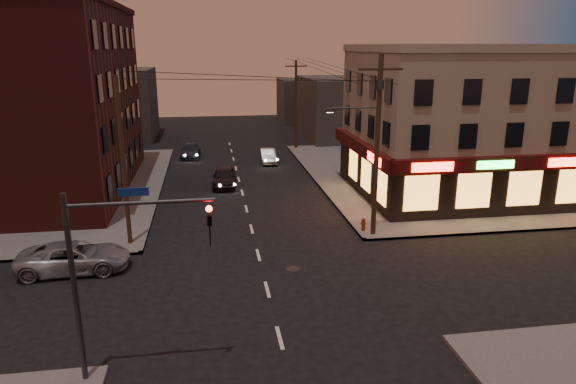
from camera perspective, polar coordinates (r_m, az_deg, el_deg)
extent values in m
plane|color=black|center=(23.45, -2.33, -10.79)|extent=(120.00, 120.00, 0.00)
cube|color=#514F4C|center=(45.91, 17.63, 2.00)|extent=(24.00, 28.00, 0.15)
cube|color=gray|center=(39.28, 19.14, 7.18)|extent=(15.00, 12.00, 10.00)
cube|color=gray|center=(38.91, 19.86, 14.83)|extent=(15.20, 12.20, 0.50)
cube|color=black|center=(34.87, 23.13, 0.20)|extent=(15.12, 0.25, 3.40)
cube|color=black|center=(37.03, 8.42, 2.19)|extent=(0.25, 12.12, 3.40)
cube|color=#3B0B09|center=(34.22, 23.72, 2.96)|extent=(15.60, 0.50, 0.90)
cube|color=#3B0B09|center=(36.57, 8.08, 4.92)|extent=(0.50, 12.60, 0.90)
cube|color=#FF140C|center=(31.46, 15.79, 2.68)|extent=(2.60, 0.06, 0.55)
cube|color=#FF140C|center=(36.01, 28.66, 2.94)|extent=(2.60, 0.06, 0.55)
cube|color=#26FF3F|center=(33.32, 22.07, 2.82)|extent=(2.40, 0.06, 0.50)
cube|color=#FF140C|center=(32.94, 9.53, 3.64)|extent=(0.06, 2.60, 0.55)
cube|color=#FFA138|center=(34.41, 22.43, 0.25)|extent=(12.40, 0.08, 2.20)
cube|color=#FFA138|center=(36.04, 8.66, 1.96)|extent=(0.08, 8.40, 2.20)
cube|color=#451816|center=(41.82, -26.15, 9.00)|extent=(12.00, 20.00, 13.00)
cube|color=#3F3D3A|center=(61.45, 6.63, 9.25)|extent=(10.00, 12.00, 7.00)
cube|color=#3F3D3A|center=(64.05, -18.72, 9.25)|extent=(9.00, 10.00, 8.00)
cube|color=#3F3D3A|center=(74.60, 2.23, 10.12)|extent=(8.00, 8.00, 6.00)
cylinder|color=#382619|center=(28.65, 9.85, 4.86)|extent=(0.28, 0.28, 10.00)
cube|color=#382619|center=(28.16, 10.26, 13.27)|extent=(2.40, 0.12, 0.12)
cylinder|color=#333538|center=(28.21, 10.18, 11.65)|extent=(0.44, 0.44, 0.50)
cylinder|color=#333538|center=(27.93, 7.50, 9.24)|extent=(2.60, 0.10, 0.10)
cube|color=#333538|center=(27.58, 4.67, 9.03)|extent=(0.60, 0.25, 0.18)
cube|color=#FFD88C|center=(27.59, 4.66, 8.83)|extent=(0.35, 0.15, 0.04)
cylinder|color=#382619|center=(53.92, 0.88, 9.66)|extent=(0.26, 0.26, 9.00)
cylinder|color=#382619|center=(28.30, -17.85, 3.15)|extent=(0.24, 0.24, 9.00)
cylinder|color=#333538|center=(17.43, -22.58, -10.28)|extent=(0.18, 0.18, 6.40)
cylinder|color=#333538|center=(16.02, -15.99, -1.16)|extent=(4.40, 0.12, 0.12)
imported|color=black|center=(16.03, -8.75, -2.58)|extent=(0.16, 0.20, 1.00)
sphere|color=#FF0C05|center=(15.84, -8.78, -1.85)|extent=(0.20, 0.20, 0.20)
cube|color=navy|center=(15.95, -16.80, 0.01)|extent=(0.90, 0.05, 0.25)
imported|color=gray|center=(26.99, -22.67, -6.70)|extent=(5.27, 2.58, 1.44)
imported|color=black|center=(40.15, -7.10, 1.69)|extent=(2.04, 4.47, 1.49)
imported|color=slate|center=(48.14, -2.23, 4.05)|extent=(1.50, 3.91, 1.27)
imported|color=#1B2337|center=(51.33, -10.78, 4.54)|extent=(1.98, 4.52, 1.29)
cylinder|color=maroon|center=(30.29, 8.37, -3.69)|extent=(0.28, 0.28, 0.60)
sphere|color=maroon|center=(30.18, 8.39, -3.10)|extent=(0.24, 0.24, 0.24)
cylinder|color=maroon|center=(30.25, 8.37, -3.48)|extent=(0.34, 0.22, 0.12)
cylinder|color=maroon|center=(30.25, 8.37, -3.48)|extent=(0.22, 0.34, 0.12)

